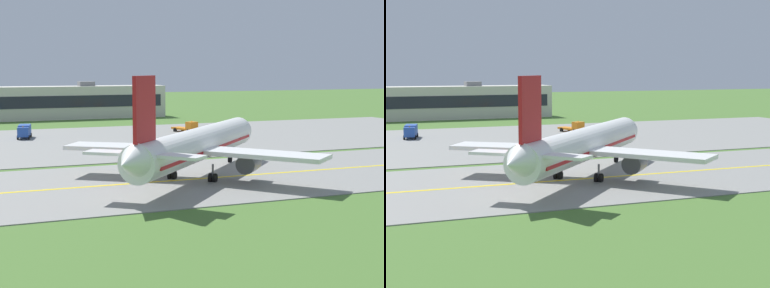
% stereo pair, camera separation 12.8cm
% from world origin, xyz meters
% --- Properties ---
extents(ground_plane, '(500.00, 500.00, 0.00)m').
position_xyz_m(ground_plane, '(0.00, 0.00, 0.00)').
color(ground_plane, '#47702D').
extents(taxiway_strip, '(240.00, 28.00, 0.10)m').
position_xyz_m(taxiway_strip, '(0.00, 0.00, 0.05)').
color(taxiway_strip, gray).
rests_on(taxiway_strip, ground).
extents(apron_pad, '(140.00, 52.00, 0.10)m').
position_xyz_m(apron_pad, '(10.00, 42.00, 0.05)').
color(apron_pad, gray).
rests_on(apron_pad, ground).
extents(taxiway_centreline, '(220.00, 0.60, 0.01)m').
position_xyz_m(taxiway_centreline, '(0.00, 0.00, 0.11)').
color(taxiway_centreline, yellow).
rests_on(taxiway_centreline, taxiway_strip).
extents(airplane_lead, '(30.44, 31.97, 12.70)m').
position_xyz_m(airplane_lead, '(0.91, 0.48, 4.13)').
color(airplane_lead, white).
rests_on(airplane_lead, ground).
extents(service_truck_baggage, '(6.41, 2.41, 2.59)m').
position_xyz_m(service_truck_baggage, '(15.38, 31.42, 1.18)').
color(service_truck_baggage, orange).
rests_on(service_truck_baggage, ground).
extents(service_truck_catering, '(4.01, 6.72, 2.59)m').
position_xyz_m(service_truck_catering, '(18.94, 49.56, 1.18)').
color(service_truck_catering, orange).
rests_on(service_truck_catering, ground).
extents(service_truck_pushback, '(3.29, 6.29, 2.60)m').
position_xyz_m(service_truck_pushback, '(-13.74, 51.49, 1.53)').
color(service_truck_pushback, '#264CA5').
rests_on(service_truck_pushback, ground).
extents(terminal_building, '(69.74, 8.37, 9.79)m').
position_xyz_m(terminal_building, '(-6.62, 94.24, 4.31)').
color(terminal_building, beige).
rests_on(terminal_building, ground).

